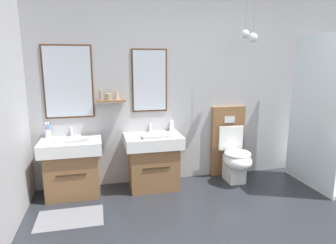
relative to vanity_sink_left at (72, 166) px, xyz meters
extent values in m
cube|color=#A8A8AA|center=(1.80, 0.27, 0.90)|extent=(4.81, 0.12, 2.54)
cube|color=#4C301E|center=(0.00, 0.21, 1.00)|extent=(0.59, 0.02, 0.89)
cube|color=silver|center=(0.00, 0.20, 1.00)|extent=(0.55, 0.01, 0.85)
cube|color=#4C301E|center=(1.00, 0.21, 1.00)|extent=(0.46, 0.02, 0.80)
cube|color=silver|center=(1.00, 0.20, 1.00)|extent=(0.42, 0.01, 0.76)
cube|color=brown|center=(0.50, 0.13, 0.76)|extent=(0.36, 0.14, 0.02)
cylinder|color=gray|center=(0.38, 0.13, 0.84)|extent=(0.05, 0.05, 0.13)
cylinder|color=gray|center=(0.47, 0.14, 0.82)|extent=(0.08, 0.08, 0.08)
cone|color=gray|center=(0.57, 0.13, 0.85)|extent=(0.07, 0.07, 0.14)
cylinder|color=gray|center=(2.20, -0.21, 1.87)|extent=(0.01, 0.01, 0.60)
sphere|color=silver|center=(2.20, -0.21, 1.52)|extent=(0.12, 0.12, 0.12)
cylinder|color=gray|center=(2.19, -0.04, 1.90)|extent=(0.01, 0.01, 0.54)
sphere|color=silver|center=(2.19, -0.04, 1.58)|extent=(0.11, 0.11, 0.11)
cube|color=slate|center=(0.00, -0.60, -0.37)|extent=(0.68, 0.44, 0.01)
cube|color=brown|center=(0.00, 0.00, -0.10)|extent=(0.61, 0.45, 0.55)
cube|color=#3B2919|center=(0.00, -0.23, -0.03)|extent=(0.34, 0.01, 0.02)
cube|color=white|center=(0.00, 0.00, 0.25)|extent=(0.72, 0.51, 0.15)
cube|color=silver|center=(0.00, -0.03, 0.31)|extent=(0.44, 0.28, 0.03)
cylinder|color=silver|center=(0.00, 0.20, 0.38)|extent=(0.03, 0.03, 0.11)
cylinder|color=silver|center=(0.00, 0.15, 0.43)|extent=(0.02, 0.11, 0.02)
cube|color=brown|center=(1.00, 0.00, -0.10)|extent=(0.61, 0.45, 0.55)
cube|color=#3B2919|center=(1.00, -0.23, -0.03)|extent=(0.34, 0.01, 0.02)
cube|color=white|center=(1.00, 0.00, 0.25)|extent=(0.72, 0.51, 0.15)
cube|color=silver|center=(1.00, -0.03, 0.31)|extent=(0.44, 0.28, 0.03)
cylinder|color=silver|center=(1.00, 0.20, 0.38)|extent=(0.03, 0.03, 0.11)
cylinder|color=silver|center=(1.00, 0.15, 0.43)|extent=(0.02, 0.11, 0.02)
cube|color=brown|center=(2.11, 0.20, 0.13)|extent=(0.48, 0.10, 1.00)
cube|color=silver|center=(2.11, 0.14, 0.45)|extent=(0.15, 0.01, 0.09)
cube|color=white|center=(2.11, -0.07, -0.20)|extent=(0.22, 0.30, 0.34)
ellipsoid|color=white|center=(2.11, -0.15, -0.05)|extent=(0.37, 0.46, 0.24)
torus|color=white|center=(2.11, -0.15, 0.04)|extent=(0.35, 0.35, 0.04)
cube|color=white|center=(2.11, 0.07, 0.20)|extent=(0.35, 0.03, 0.33)
cylinder|color=silver|center=(-0.28, 0.17, 0.37)|extent=(0.07, 0.07, 0.09)
cylinder|color=#2D84DB|center=(-0.26, 0.18, 0.42)|extent=(0.01, 0.01, 0.16)
cube|color=white|center=(-0.26, 0.18, 0.50)|extent=(0.01, 0.02, 0.03)
cylinder|color=#33B266|center=(-0.29, 0.19, 0.43)|extent=(0.01, 0.03, 0.16)
cube|color=white|center=(-0.29, 0.18, 0.50)|extent=(0.01, 0.02, 0.03)
cylinder|color=purple|center=(-0.28, 0.16, 0.43)|extent=(0.02, 0.03, 0.16)
cube|color=white|center=(-0.29, 0.17, 0.51)|extent=(0.01, 0.02, 0.03)
cylinder|color=white|center=(1.29, 0.18, 0.40)|extent=(0.06, 0.06, 0.14)
cylinder|color=silver|center=(1.29, 0.18, 0.48)|extent=(0.02, 0.02, 0.04)
cube|color=white|center=(0.96, -0.15, 0.35)|extent=(0.22, 0.16, 0.04)
cube|color=silver|center=(3.00, -0.42, 0.63)|extent=(0.02, 0.93, 1.90)
camera|label=1|loc=(0.35, -3.60, 1.27)|focal=31.73mm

